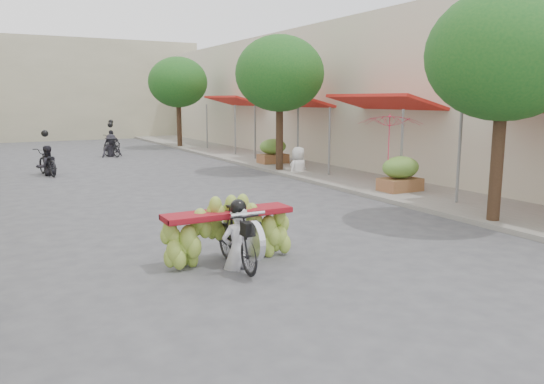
% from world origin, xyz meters
% --- Properties ---
extents(ground, '(120.00, 120.00, 0.00)m').
position_xyz_m(ground, '(0.00, 0.00, 0.00)').
color(ground, '#4E4E52').
rests_on(ground, ground).
extents(sidewalk_right, '(4.00, 60.00, 0.12)m').
position_xyz_m(sidewalk_right, '(7.00, 15.00, 0.06)').
color(sidewalk_right, gray).
rests_on(sidewalk_right, ground).
extents(shophouse_row_right, '(9.77, 40.00, 6.00)m').
position_xyz_m(shophouse_row_right, '(11.99, 14.00, 3.00)').
color(shophouse_row_right, beige).
rests_on(shophouse_row_right, ground).
extents(far_building, '(20.00, 6.00, 7.00)m').
position_xyz_m(far_building, '(0.00, 38.00, 3.50)').
color(far_building, '#B1AB8C').
rests_on(far_building, ground).
extents(street_tree_near, '(3.40, 3.40, 5.25)m').
position_xyz_m(street_tree_near, '(5.40, 4.00, 3.78)').
color(street_tree_near, '#3A2719').
rests_on(street_tree_near, ground).
extents(street_tree_mid, '(3.40, 3.40, 5.25)m').
position_xyz_m(street_tree_mid, '(5.40, 14.00, 3.78)').
color(street_tree_mid, '#3A2719').
rests_on(street_tree_mid, ground).
extents(street_tree_far, '(3.40, 3.40, 5.25)m').
position_xyz_m(street_tree_far, '(5.40, 26.00, 3.78)').
color(street_tree_far, '#3A2719').
rests_on(street_tree_far, ground).
extents(produce_crate_mid, '(1.20, 0.88, 1.16)m').
position_xyz_m(produce_crate_mid, '(6.20, 8.00, 0.71)').
color(produce_crate_mid, brown).
rests_on(produce_crate_mid, ground).
extents(produce_crate_far, '(1.20, 0.88, 1.16)m').
position_xyz_m(produce_crate_far, '(6.20, 16.00, 0.71)').
color(produce_crate_far, brown).
rests_on(produce_crate_far, ground).
extents(banana_motorbike, '(2.30, 1.88, 2.00)m').
position_xyz_m(banana_motorbike, '(-1.04, 4.11, 0.68)').
color(banana_motorbike, black).
rests_on(banana_motorbike, ground).
extents(market_umbrella, '(2.19, 2.19, 1.70)m').
position_xyz_m(market_umbrella, '(5.78, 8.06, 2.45)').
color(market_umbrella, red).
rests_on(market_umbrella, ground).
extents(pedestrian, '(1.01, 0.76, 1.83)m').
position_xyz_m(pedestrian, '(5.89, 13.39, 1.03)').
color(pedestrian, white).
rests_on(pedestrian, ground).
extents(bg_motorbike_a, '(1.00, 1.86, 1.95)m').
position_xyz_m(bg_motorbike_a, '(-2.69, 17.45, 0.73)').
color(bg_motorbike_a, black).
rests_on(bg_motorbike_a, ground).
extents(bg_motorbike_b, '(1.18, 1.63, 1.95)m').
position_xyz_m(bg_motorbike_b, '(0.83, 22.96, 0.87)').
color(bg_motorbike_b, black).
rests_on(bg_motorbike_b, ground).
extents(bg_motorbike_c, '(1.08, 1.63, 1.95)m').
position_xyz_m(bg_motorbike_c, '(1.61, 26.55, 0.81)').
color(bg_motorbike_c, black).
rests_on(bg_motorbike_c, ground).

